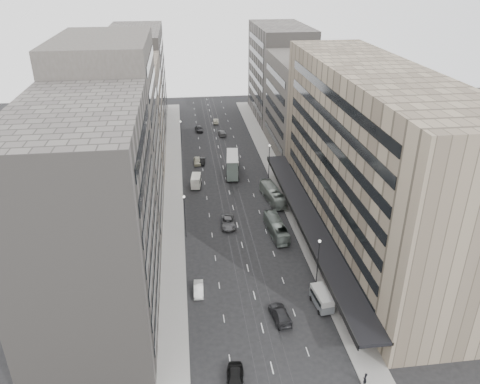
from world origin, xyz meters
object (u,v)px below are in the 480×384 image
double_decker (232,164)px  pedestrian (365,379)px  panel_van (196,181)px  sedan_2 (228,222)px  bus_far (273,194)px  sedan_1 (199,289)px  sedan_0 (235,380)px  bus_near (276,228)px  vw_microbus (322,298)px

double_decker → pedestrian: bearing=-75.9°
panel_van → sedan_2: size_ratio=0.82×
bus_far → sedan_1: (-16.71, -28.45, -0.81)m
panel_van → sedan_0: panel_van is taller
bus_far → double_decker: bearing=-71.5°
bus_near → pedestrian: (3.60, -34.76, -0.37)m
bus_near → double_decker: (-4.93, 27.26, 1.31)m
sedan_0 → vw_microbus: bearing=48.4°
double_decker → panel_van: 10.28m
bus_near → panel_van: (-13.60, 21.88, 0.10)m
pedestrian → sedan_0: bearing=-47.2°
sedan_2 → vw_microbus: bearing=-63.8°
sedan_2 → pedestrian: pedestrian is taller
panel_van → sedan_2: panel_van is taller
bus_far → sedan_0: bus_far is taller
bus_far → vw_microbus: size_ratio=2.17×
sedan_0 → sedan_1: sedan_0 is taller
bus_far → pedestrian: bus_far is taller
bus_near → sedan_0: (-11.42, -32.76, -0.54)m
bus_far → sedan_1: 33.01m
vw_microbus → sedan_2: (-10.94, 24.46, -0.66)m
bus_far → sedan_2: 13.87m
bus_near → sedan_1: bus_near is taller
vw_microbus → sedan_0: bearing=-144.4°
vw_microbus → sedan_0: size_ratio=0.98×
vw_microbus → pedestrian: bearing=-91.7°
sedan_1 → pedestrian: (18.45, -19.69, 0.36)m
bus_near → vw_microbus: size_ratio=2.05×
bus_far → vw_microbus: bearing=83.6°
sedan_1 → bus_near: bearing=47.6°
panel_van → sedan_0: 54.69m
vw_microbus → pedestrian: 14.40m
bus_near → pedestrian: bus_near is taller
double_decker → sedan_0: 60.40m
sedan_1 → pedestrian: bearing=-44.7°
bus_far → sedan_0: size_ratio=2.11×
bus_far → sedan_0: 48.02m
vw_microbus → sedan_1: bearing=157.1°
bus_far → double_decker: double_decker is taller
bus_far → sedan_2: size_ratio=1.93×
panel_van → pedestrian: (17.20, -56.64, -0.47)m
sedan_0 → bus_near: bearing=77.7°
sedan_2 → bus_near: bearing=-23.7°
bus_far → sedan_1: size_ratio=2.59×
double_decker → sedan_1: 43.53m
sedan_0 → pedestrian: bearing=-0.6°
double_decker → sedan_2: size_ratio=1.71×
bus_far → vw_microbus: bus_far is taller
double_decker → vw_microbus: double_decker is taller
bus_near → panel_van: bearing=-62.3°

